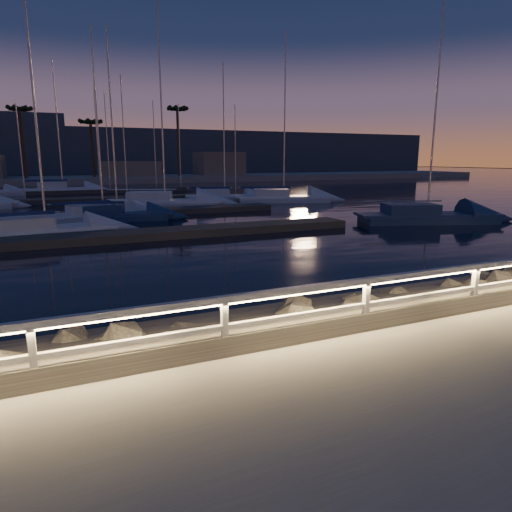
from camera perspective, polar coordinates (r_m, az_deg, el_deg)
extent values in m
plane|color=#A39F93|center=(9.03, 8.29, -9.89)|extent=(400.00, 400.00, 0.00)
cube|color=#A39F93|center=(7.30, 19.23, -16.96)|extent=(240.00, 5.00, 0.20)
cube|color=slate|center=(10.34, 3.77, -8.66)|extent=(240.00, 3.45, 1.29)
plane|color=black|center=(87.25, -21.21, 8.69)|extent=(320.00, 320.00, 0.00)
plane|color=black|center=(9.54, 8.06, -16.59)|extent=(400.00, 400.00, 0.00)
cube|color=silver|center=(7.62, -26.09, -11.26)|extent=(0.11, 0.11, 1.00)
cube|color=silver|center=(8.02, -3.95, -8.84)|extent=(0.11, 0.11, 1.00)
cube|color=silver|center=(9.41, 13.58, -5.96)|extent=(0.11, 0.11, 1.00)
cube|color=silver|center=(11.43, 25.64, -3.62)|extent=(0.11, 0.11, 1.00)
cube|color=silver|center=(8.71, 8.49, -3.78)|extent=(44.00, 0.12, 0.12)
cube|color=silver|center=(8.85, 8.39, -6.89)|extent=(44.00, 0.09, 0.09)
cube|color=#FFC572|center=(8.71, 8.54, -4.32)|extent=(44.00, 0.04, 0.03)
sphere|color=slate|center=(10.46, 17.59, -7.00)|extent=(0.83, 0.83, 0.83)
sphere|color=slate|center=(10.42, 12.13, -7.45)|extent=(0.96, 0.96, 0.96)
cube|color=#585249|center=(23.79, -12.68, 2.70)|extent=(22.00, 2.00, 0.40)
cube|color=#585249|center=(33.57, -16.11, 5.19)|extent=(22.00, 2.00, 0.40)
cube|color=#585249|center=(45.43, -18.28, 6.74)|extent=(22.00, 2.00, 0.40)
cube|color=#585249|center=(57.35, -19.56, 7.65)|extent=(22.00, 2.00, 0.40)
cube|color=#A39F93|center=(81.25, -21.00, 8.80)|extent=(160.00, 14.00, 1.20)
cube|color=gray|center=(83.02, -15.53, 10.24)|extent=(10.00, 6.00, 3.00)
cube|color=gray|center=(85.93, -4.66, 11.22)|extent=(8.00, 7.00, 4.60)
cylinder|color=#4F3B24|center=(79.16, -27.15, 12.46)|extent=(0.44, 0.44, 10.50)
cylinder|color=#4F3B24|center=(80.33, -19.78, 12.50)|extent=(0.44, 0.44, 9.00)
cylinder|color=#4F3B24|center=(81.72, -9.68, 13.89)|extent=(0.44, 0.44, 11.50)
cube|color=#374355|center=(137.12, -22.54, 11.47)|extent=(220.00, 30.00, 14.00)
cube|color=silver|center=(31.92, -18.48, 4.62)|extent=(6.92, 3.57, 0.48)
cube|color=silver|center=(31.89, -18.52, 5.16)|extent=(7.39, 3.37, 0.13)
cube|color=silver|center=(31.59, -20.14, 5.54)|extent=(2.86, 2.17, 0.56)
cylinder|color=#B4B3B9|center=(31.78, -19.24, 15.62)|extent=(0.10, 0.10, 11.46)
cylinder|color=#B4B3B9|center=(31.42, -21.00, 6.24)|extent=(4.04, 0.96, 0.07)
cube|color=navy|center=(30.92, 20.58, 4.25)|extent=(8.63, 5.32, 0.55)
cube|color=navy|center=(30.88, 20.62, 4.89)|extent=(9.14, 5.17, 0.15)
cube|color=navy|center=(30.38, 18.72, 5.58)|extent=(3.69, 3.00, 0.65)
cylinder|color=#B4B3B9|center=(30.91, 21.66, 18.25)|extent=(0.12, 0.12, 14.22)
cylinder|color=#B4B3B9|center=(30.12, 17.78, 6.55)|extent=(4.85, 1.79, 0.08)
cube|color=silver|center=(25.52, -24.67, 2.40)|extent=(6.95, 3.04, 0.52)
cube|color=silver|center=(25.47, -24.74, 3.14)|extent=(7.47, 2.77, 0.14)
cube|color=silver|center=(25.35, -26.90, 3.67)|extent=(2.80, 1.99, 0.62)
cylinder|color=#B4B3B9|center=(25.35, -25.96, 16.51)|extent=(0.11, 0.11, 11.69)
cylinder|color=#B4B3B9|center=(25.27, -28.06, 4.62)|extent=(4.19, 0.58, 0.08)
cube|color=navy|center=(31.14, -16.87, 4.55)|extent=(6.85, 3.80, 0.47)
cube|color=navy|center=(31.11, -16.90, 5.09)|extent=(7.29, 3.63, 0.13)
cube|color=navy|center=(31.21, -18.59, 5.56)|extent=(2.87, 2.23, 0.55)
cylinder|color=#B4B3B9|center=(30.99, -17.58, 15.67)|extent=(0.10, 0.10, 11.30)
cylinder|color=#B4B3B9|center=(31.25, -19.46, 6.30)|extent=(3.95, 1.13, 0.07)
cube|color=silver|center=(42.72, 3.47, 6.96)|extent=(8.68, 5.40, 0.55)
cube|color=silver|center=(42.69, 3.48, 7.43)|extent=(9.19, 5.25, 0.15)
cube|color=silver|center=(42.53, 1.94, 7.90)|extent=(3.72, 3.03, 0.65)
cylinder|color=#B4B3B9|center=(42.72, 3.61, 17.17)|extent=(0.12, 0.12, 14.31)
cylinder|color=#B4B3B9|center=(42.44, 1.17, 8.57)|extent=(4.87, 1.84, 0.08)
cube|color=silver|center=(44.18, -3.91, 7.12)|extent=(7.23, 3.92, 0.50)
cube|color=silver|center=(44.15, -3.92, 7.53)|extent=(7.70, 3.73, 0.14)
cube|color=silver|center=(44.04, -5.17, 7.91)|extent=(3.02, 2.33, 0.59)
cylinder|color=#B4B3B9|center=(44.09, -4.04, 15.40)|extent=(0.11, 0.11, 11.94)
cylinder|color=#B4B3B9|center=(43.98, -5.81, 8.48)|extent=(4.18, 1.13, 0.07)
cube|color=silver|center=(38.83, -11.26, 6.23)|extent=(9.48, 5.79, 0.60)
cube|color=silver|center=(38.80, -11.28, 6.80)|extent=(10.04, 5.61, 0.16)
cube|color=silver|center=(38.92, -13.15, 7.30)|extent=(4.04, 3.27, 0.71)
cylinder|color=#B4B3B9|center=(38.91, -11.78, 18.49)|extent=(0.13, 0.13, 15.62)
cylinder|color=#B4B3B9|center=(38.98, -14.10, 8.07)|extent=(5.34, 1.93, 0.09)
cube|color=silver|center=(57.85, -22.93, 7.38)|extent=(8.05, 2.90, 0.62)
cube|color=silver|center=(57.83, -22.96, 7.77)|extent=(8.70, 2.52, 0.17)
cube|color=silver|center=(57.83, -24.10, 8.07)|extent=(3.16, 2.09, 0.73)
cylinder|color=#B4B3B9|center=(57.84, -23.55, 14.72)|extent=(0.14, 0.14, 13.85)
cylinder|color=#B4B3B9|center=(57.82, -24.70, 8.58)|extent=(4.98, 0.24, 0.09)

